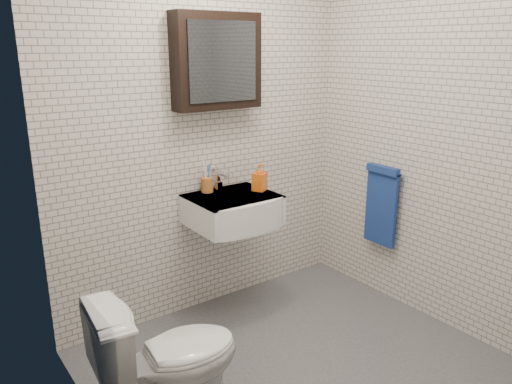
% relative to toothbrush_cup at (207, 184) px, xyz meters
% --- Properties ---
extents(ground, '(2.20, 2.00, 0.01)m').
position_rel_toothbrush_cup_xyz_m(ground, '(0.04, -0.94, -0.90)').
color(ground, '#494B51').
rests_on(ground, ground).
extents(room_shell, '(2.22, 2.02, 2.51)m').
position_rel_toothbrush_cup_xyz_m(room_shell, '(0.04, -0.94, 0.56)').
color(room_shell, silver).
rests_on(room_shell, ground).
extents(washbasin, '(0.55, 0.50, 0.20)m').
position_rel_toothbrush_cup_xyz_m(washbasin, '(0.09, -0.21, -0.15)').
color(washbasin, white).
rests_on(washbasin, room_shell).
extents(faucet, '(0.06, 0.20, 0.15)m').
position_rel_toothbrush_cup_xyz_m(faucet, '(0.09, -0.01, 0.01)').
color(faucet, silver).
rests_on(faucet, washbasin).
extents(mirror_cabinet, '(0.60, 0.15, 0.60)m').
position_rel_toothbrush_cup_xyz_m(mirror_cabinet, '(0.09, -0.01, 0.80)').
color(mirror_cabinet, black).
rests_on(mirror_cabinet, room_shell).
extents(towel_rail, '(0.09, 0.30, 0.58)m').
position_rel_toothbrush_cup_xyz_m(towel_rail, '(1.08, -0.59, -0.18)').
color(towel_rail, silver).
rests_on(towel_rail, room_shell).
extents(toothbrush_cup, '(0.08, 0.08, 0.22)m').
position_rel_toothbrush_cup_xyz_m(toothbrush_cup, '(0.00, 0.00, 0.00)').
color(toothbrush_cup, '#B1672C').
rests_on(toothbrush_cup, washbasin).
extents(soap_bottle, '(0.11, 0.11, 0.18)m').
position_rel_toothbrush_cup_xyz_m(soap_bottle, '(0.31, -0.18, 0.04)').
color(soap_bottle, orange).
rests_on(soap_bottle, washbasin).
extents(toilet, '(0.73, 0.46, 0.71)m').
position_rel_toothbrush_cup_xyz_m(toilet, '(-0.76, -0.88, -0.55)').
color(toilet, white).
rests_on(toilet, ground).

